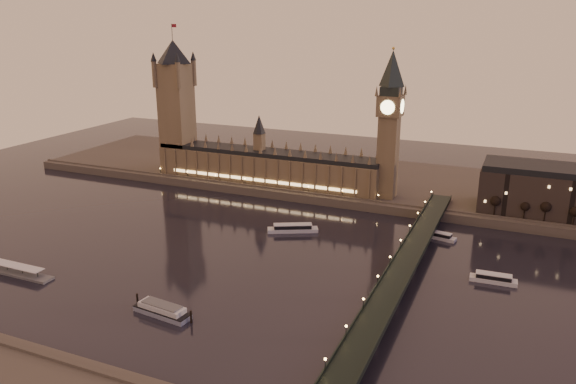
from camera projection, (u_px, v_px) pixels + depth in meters
name	position (u px, v px, depth m)	size (l,w,h in m)	color
ground	(239.00, 255.00, 317.30)	(700.00, 700.00, 0.00)	black
far_embankment	(369.00, 181.00, 449.68)	(560.00, 130.00, 6.00)	#423D35
palace_of_westminster	(267.00, 162.00, 432.14)	(180.00, 26.62, 52.00)	brown
victoria_tower	(176.00, 99.00, 449.34)	(31.68, 31.68, 118.00)	brown
big_ben	(390.00, 116.00, 383.94)	(17.68, 17.68, 104.00)	brown
westminster_bridge	(400.00, 274.00, 280.95)	(13.20, 260.00, 15.30)	black
bare_tree_0	(498.00, 203.00, 359.31)	(5.77, 5.77, 11.73)	black
bare_tree_1	(523.00, 206.00, 353.65)	(5.77, 5.77, 11.73)	black
bare_tree_2	(549.00, 209.00, 347.98)	(5.77, 5.77, 11.73)	black
bare_tree_3	(576.00, 212.00, 342.31)	(5.77, 5.77, 11.73)	black
cruise_boat_a	(293.00, 228.00, 351.03)	(31.23, 20.19, 5.04)	silver
cruise_boat_b	(437.00, 235.00, 340.58)	(23.87, 9.77, 4.28)	silver
cruise_boat_c	(493.00, 278.00, 283.83)	(23.27, 7.40, 4.60)	silver
moored_barge	(162.00, 310.00, 252.23)	(32.52, 11.05, 6.00)	gray
pontoon_pier	(16.00, 272.00, 293.08)	(45.16, 7.53, 12.04)	#595B5E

